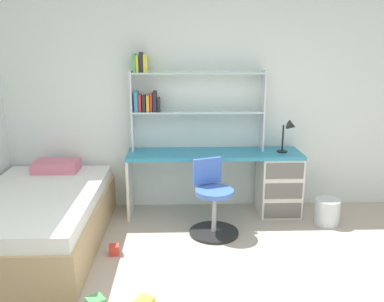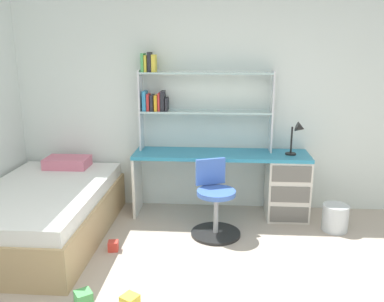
{
  "view_description": "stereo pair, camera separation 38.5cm",
  "coord_description": "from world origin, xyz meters",
  "views": [
    {
      "loc": [
        -0.32,
        -2.06,
        1.91
      ],
      "look_at": [
        -0.2,
        1.67,
        0.95
      ],
      "focal_mm": 37.66,
      "sensor_mm": 36.0,
      "label": 1
    },
    {
      "loc": [
        0.06,
        -2.05,
        1.91
      ],
      "look_at": [
        -0.2,
        1.67,
        0.95
      ],
      "focal_mm": 37.66,
      "sensor_mm": 36.0,
      "label": 2
    }
  ],
  "objects": [
    {
      "name": "swivel_chair",
      "position": [
        0.03,
        1.87,
        0.31
      ],
      "size": [
        0.52,
        0.52,
        0.78
      ],
      "color": "black",
      "rests_on": "ground_plane"
    },
    {
      "name": "waste_bin",
      "position": [
        1.32,
        2.05,
        0.14
      ],
      "size": [
        0.28,
        0.28,
        0.29
      ],
      "primitive_type": "cylinder",
      "color": "silver",
      "rests_on": "ground_plane"
    },
    {
      "name": "desk_lamp",
      "position": [
        0.92,
        2.35,
        1.0
      ],
      "size": [
        0.2,
        0.17,
        0.38
      ],
      "color": "black",
      "rests_on": "desk"
    },
    {
      "name": "bed_platform",
      "position": [
        -1.73,
        1.67,
        0.27
      ],
      "size": [
        1.22,
        1.98,
        0.66
      ],
      "color": "tan",
      "rests_on": "ground_plane"
    },
    {
      "name": "toy_block_red_1",
      "position": [
        -0.95,
        1.43,
        0.05
      ],
      "size": [
        0.11,
        0.11,
        0.1
      ],
      "primitive_type": "cube",
      "rotation": [
        0.0,
        0.0,
        1.71
      ],
      "color": "red",
      "rests_on": "ground_plane"
    },
    {
      "name": "desk",
      "position": [
        0.62,
        2.4,
        0.42
      ],
      "size": [
        1.99,
        0.5,
        0.75
      ],
      "color": "teal",
      "rests_on": "ground_plane"
    },
    {
      "name": "room_shell",
      "position": [
        -1.26,
        1.28,
        1.36
      ],
      "size": [
        5.72,
        6.34,
        2.72
      ],
      "color": "silver",
      "rests_on": "ground_plane"
    },
    {
      "name": "toy_block_yellow_0",
      "position": [
        -0.59,
        0.55,
        0.06
      ],
      "size": [
        0.16,
        0.16,
        0.11
      ],
      "primitive_type": "cube",
      "rotation": [
        0.0,
        0.0,
        2.62
      ],
      "color": "gold",
      "rests_on": "ground_plane"
    },
    {
      "name": "toy_block_green_4",
      "position": [
        -0.95,
        0.57,
        0.06
      ],
      "size": [
        0.17,
        0.17,
        0.12
      ],
      "primitive_type": "cube",
      "rotation": [
        0.0,
        0.0,
        2.2
      ],
      "color": "#479E51",
      "rests_on": "ground_plane"
    },
    {
      "name": "bookshelf_hutch",
      "position": [
        -0.32,
        2.53,
        1.38
      ],
      "size": [
        1.52,
        0.22,
        1.12
      ],
      "color": "silver",
      "rests_on": "desk"
    }
  ]
}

